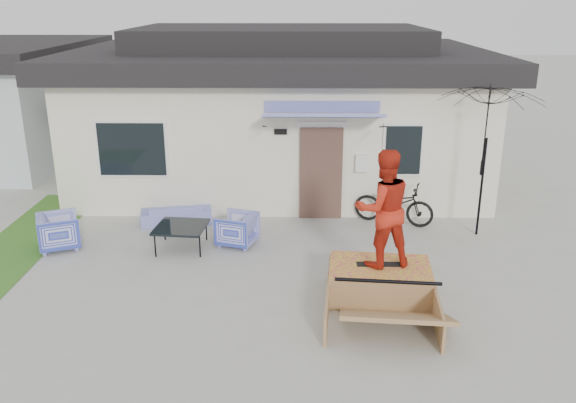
{
  "coord_description": "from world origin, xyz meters",
  "views": [
    {
      "loc": [
        0.44,
        -8.43,
        4.81
      ],
      "look_at": [
        0.3,
        1.8,
        1.3
      ],
      "focal_mm": 37.41,
      "sensor_mm": 36.0,
      "label": 1
    }
  ],
  "objects_px": {
    "coffee_table": "(182,237)",
    "skater": "(383,207)",
    "loveseat": "(176,210)",
    "armchair_right": "(237,228)",
    "skate_ramp": "(379,282)",
    "skateboard": "(380,264)",
    "bicycle": "(394,199)",
    "patio_umbrella": "(485,155)",
    "armchair_left": "(59,230)"
  },
  "relations": [
    {
      "from": "armchair_left",
      "to": "skater",
      "type": "bearing_deg",
      "value": -130.91
    },
    {
      "from": "skateboard",
      "to": "coffee_table",
      "type": "bearing_deg",
      "value": 151.8
    },
    {
      "from": "armchair_right",
      "to": "skater",
      "type": "height_order",
      "value": "skater"
    },
    {
      "from": "patio_umbrella",
      "to": "skater",
      "type": "xyz_separation_m",
      "value": [
        -2.44,
        -2.78,
        -0.16
      ]
    },
    {
      "from": "skate_ramp",
      "to": "patio_umbrella",
      "type": "bearing_deg",
      "value": 54.4
    },
    {
      "from": "armchair_right",
      "to": "patio_umbrella",
      "type": "bearing_deg",
      "value": 115.0
    },
    {
      "from": "skateboard",
      "to": "skate_ramp",
      "type": "bearing_deg",
      "value": -95.58
    },
    {
      "from": "skater",
      "to": "skateboard",
      "type": "bearing_deg",
      "value": 180.0
    },
    {
      "from": "armchair_left",
      "to": "skateboard",
      "type": "bearing_deg",
      "value": -130.91
    },
    {
      "from": "skateboard",
      "to": "armchair_right",
      "type": "bearing_deg",
      "value": 140.1
    },
    {
      "from": "loveseat",
      "to": "armchair_right",
      "type": "distance_m",
      "value": 1.9
    },
    {
      "from": "patio_umbrella",
      "to": "loveseat",
      "type": "bearing_deg",
      "value": 174.94
    },
    {
      "from": "patio_umbrella",
      "to": "skate_ramp",
      "type": "bearing_deg",
      "value": -130.79
    },
    {
      "from": "armchair_right",
      "to": "patio_umbrella",
      "type": "distance_m",
      "value": 5.27
    },
    {
      "from": "bicycle",
      "to": "patio_umbrella",
      "type": "relative_size",
      "value": 0.67
    },
    {
      "from": "loveseat",
      "to": "skate_ramp",
      "type": "bearing_deg",
      "value": 128.34
    },
    {
      "from": "armchair_right",
      "to": "patio_umbrella",
      "type": "xyz_separation_m",
      "value": [
        5.05,
        0.63,
        1.38
      ]
    },
    {
      "from": "bicycle",
      "to": "skate_ramp",
      "type": "height_order",
      "value": "bicycle"
    },
    {
      "from": "coffee_table",
      "to": "skater",
      "type": "height_order",
      "value": "skater"
    },
    {
      "from": "patio_umbrella",
      "to": "skateboard",
      "type": "relative_size",
      "value": 3.37
    },
    {
      "from": "loveseat",
      "to": "armchair_left",
      "type": "xyz_separation_m",
      "value": [
        -2.08,
        -1.43,
        0.09
      ]
    },
    {
      "from": "bicycle",
      "to": "skater",
      "type": "bearing_deg",
      "value": -171.57
    },
    {
      "from": "bicycle",
      "to": "skateboard",
      "type": "relative_size",
      "value": 2.27
    },
    {
      "from": "armchair_right",
      "to": "patio_umbrella",
      "type": "height_order",
      "value": "patio_umbrella"
    },
    {
      "from": "armchair_left",
      "to": "armchair_right",
      "type": "relative_size",
      "value": 1.07
    },
    {
      "from": "coffee_table",
      "to": "skate_ramp",
      "type": "bearing_deg",
      "value": -28.51
    },
    {
      "from": "armchair_right",
      "to": "bicycle",
      "type": "relative_size",
      "value": 0.42
    },
    {
      "from": "loveseat",
      "to": "skater",
      "type": "height_order",
      "value": "skater"
    },
    {
      "from": "armchair_right",
      "to": "coffee_table",
      "type": "height_order",
      "value": "armchair_right"
    },
    {
      "from": "loveseat",
      "to": "skateboard",
      "type": "bearing_deg",
      "value": 128.83
    },
    {
      "from": "armchair_left",
      "to": "patio_umbrella",
      "type": "height_order",
      "value": "patio_umbrella"
    },
    {
      "from": "loveseat",
      "to": "bicycle",
      "type": "xyz_separation_m",
      "value": [
        4.83,
        0.06,
        0.26
      ]
    },
    {
      "from": "patio_umbrella",
      "to": "bicycle",
      "type": "bearing_deg",
      "value": 159.37
    },
    {
      "from": "patio_umbrella",
      "to": "skate_ramp",
      "type": "xyz_separation_m",
      "value": [
        -2.45,
        -2.84,
        -1.47
      ]
    },
    {
      "from": "skater",
      "to": "bicycle",
      "type": "bearing_deg",
      "value": -115.52
    },
    {
      "from": "armchair_left",
      "to": "bicycle",
      "type": "xyz_separation_m",
      "value": [
        6.91,
        1.49,
        0.17
      ]
    },
    {
      "from": "skate_ramp",
      "to": "armchair_right",
      "type": "bearing_deg",
      "value": 144.91
    },
    {
      "from": "skateboard",
      "to": "skater",
      "type": "xyz_separation_m",
      "value": [
        0.0,
        0.0,
        1.01
      ]
    },
    {
      "from": "armchair_right",
      "to": "bicycle",
      "type": "bearing_deg",
      "value": 128.49
    },
    {
      "from": "loveseat",
      "to": "armchair_right",
      "type": "height_order",
      "value": "armchair_right"
    },
    {
      "from": "coffee_table",
      "to": "armchair_left",
      "type": "bearing_deg",
      "value": -179.38
    },
    {
      "from": "armchair_left",
      "to": "loveseat",
      "type": "bearing_deg",
      "value": -78.94
    },
    {
      "from": "loveseat",
      "to": "skater",
      "type": "xyz_separation_m",
      "value": [
        4.08,
        -3.36,
        1.29
      ]
    },
    {
      "from": "skate_ramp",
      "to": "skateboard",
      "type": "bearing_deg",
      "value": 90.0
    },
    {
      "from": "patio_umbrella",
      "to": "armchair_left",
      "type": "bearing_deg",
      "value": -174.33
    },
    {
      "from": "loveseat",
      "to": "patio_umbrella",
      "type": "relative_size",
      "value": 0.59
    },
    {
      "from": "loveseat",
      "to": "patio_umbrella",
      "type": "distance_m",
      "value": 6.7
    },
    {
      "from": "armchair_left",
      "to": "skate_ramp",
      "type": "xyz_separation_m",
      "value": [
        6.15,
        -1.98,
        -0.12
      ]
    },
    {
      "from": "armchair_right",
      "to": "skater",
      "type": "xyz_separation_m",
      "value": [
        2.61,
        -2.15,
        1.22
      ]
    },
    {
      "from": "coffee_table",
      "to": "skateboard",
      "type": "relative_size",
      "value": 1.24
    }
  ]
}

